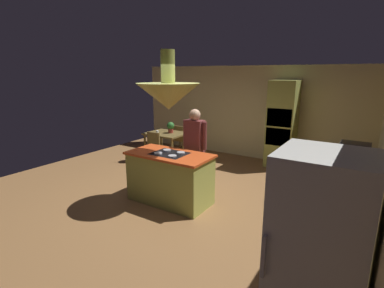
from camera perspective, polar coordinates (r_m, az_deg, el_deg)
ground at (r=5.72m, az=-3.06°, el=-10.46°), size 8.16×8.16×0.00m
wall_back at (r=8.33m, az=10.88°, el=6.19°), size 6.80×0.10×2.55m
kitchen_island at (r=5.39m, az=-4.37°, el=-6.61°), size 1.56×0.80×0.96m
counter_run_right at (r=5.18m, az=28.24°, el=-9.14°), size 0.73×2.07×0.94m
oven_tower at (r=7.63m, az=17.34°, el=3.71°), size 0.66×0.62×2.18m
refrigerator at (r=2.76m, az=23.42°, el=-19.62°), size 0.72×0.74×1.77m
dining_table at (r=7.94m, az=-5.11°, el=1.45°), size 1.04×0.85×0.76m
person_at_island at (r=5.70m, az=0.54°, el=-0.23°), size 0.53×0.22×1.68m
range_hood at (r=5.06m, az=-4.69°, el=9.67°), size 1.10×1.10×1.00m
pendant_light_over_table at (r=7.77m, az=-5.30°, el=10.19°), size 0.32×0.32×0.82m
chair_facing_island at (r=7.49m, az=-8.09°, el=-0.57°), size 0.40×0.40×0.87m
chair_by_back_wall at (r=8.47m, az=-2.42°, el=1.26°), size 0.40×0.40×0.87m
potted_plant_on_table at (r=7.87m, az=-4.24°, el=3.41°), size 0.20×0.20×0.30m
cup_on_table at (r=7.83m, az=-6.88°, el=2.37°), size 0.07×0.07×0.09m
canister_flour at (r=4.51m, az=28.43°, el=-4.92°), size 0.11×0.11×0.19m
canister_sugar at (r=4.69m, az=28.60°, el=-4.41°), size 0.12×0.12×0.17m
canister_tea at (r=4.86m, az=28.77°, el=-3.86°), size 0.10×0.10×0.17m
microwave_on_counter at (r=5.58m, az=29.46°, el=-1.22°), size 0.46×0.36×0.28m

